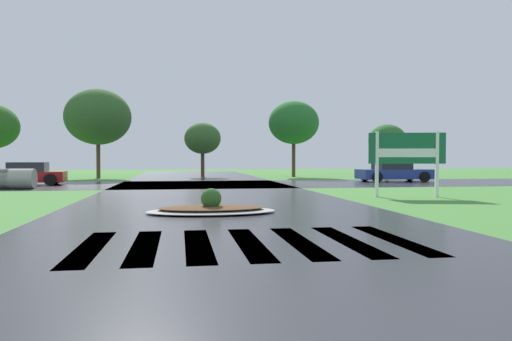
{
  "coord_description": "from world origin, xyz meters",
  "views": [
    {
      "loc": [
        -1.21,
        -2.88,
        1.51
      ],
      "look_at": [
        0.63,
        8.86,
        1.2
      ],
      "focal_mm": 34.21,
      "sensor_mm": 36.0,
      "label": 1
    }
  ],
  "objects_px": {
    "estate_billboard": "(407,152)",
    "median_island": "(211,208)",
    "car_dark_suv": "(394,172)",
    "car_silver_hatch": "(27,174)"
  },
  "relations": [
    {
      "from": "estate_billboard",
      "to": "car_dark_suv",
      "type": "height_order",
      "value": "estate_billboard"
    },
    {
      "from": "estate_billboard",
      "to": "median_island",
      "type": "height_order",
      "value": "estate_billboard"
    },
    {
      "from": "car_silver_hatch",
      "to": "median_island",
      "type": "bearing_deg",
      "value": 116.31
    },
    {
      "from": "estate_billboard",
      "to": "car_silver_hatch",
      "type": "relative_size",
      "value": 0.69
    },
    {
      "from": "estate_billboard",
      "to": "median_island",
      "type": "relative_size",
      "value": 0.81
    },
    {
      "from": "median_island",
      "to": "car_silver_hatch",
      "type": "relative_size",
      "value": 0.85
    },
    {
      "from": "median_island",
      "to": "car_silver_hatch",
      "type": "height_order",
      "value": "car_silver_hatch"
    },
    {
      "from": "median_island",
      "to": "estate_billboard",
      "type": "bearing_deg",
      "value": 29.14
    },
    {
      "from": "car_dark_suv",
      "to": "car_silver_hatch",
      "type": "height_order",
      "value": "car_dark_suv"
    },
    {
      "from": "median_island",
      "to": "car_dark_suv",
      "type": "xyz_separation_m",
      "value": [
        12.54,
        15.88,
        0.47
      ]
    }
  ]
}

